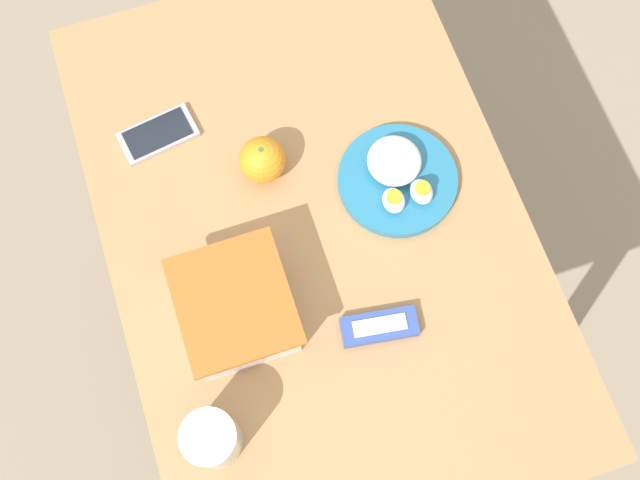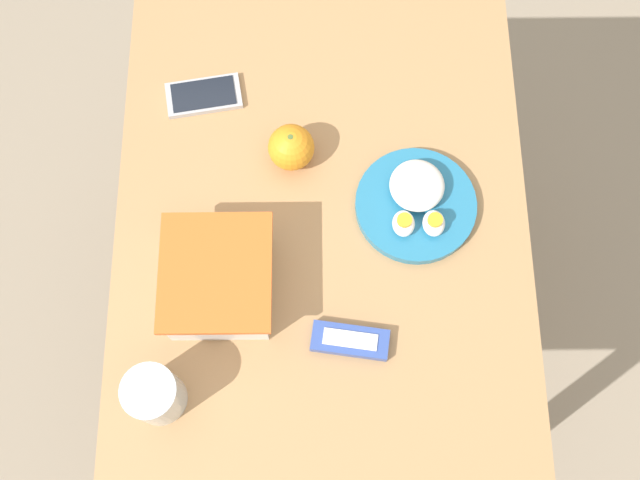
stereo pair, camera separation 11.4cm
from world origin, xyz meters
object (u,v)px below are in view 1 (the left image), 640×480
at_px(food_container, 237,309).
at_px(drinking_glass, 212,439).
at_px(candy_bar, 379,327).
at_px(cell_phone, 158,135).
at_px(rice_plate, 397,176).
at_px(orange_fruit, 263,160).

relative_size(food_container, drinking_glass, 1.94).
bearing_deg(candy_bar, cell_phone, 29.46).
height_order(rice_plate, drinking_glass, drinking_glass).
bearing_deg(orange_fruit, food_container, 154.08).
bearing_deg(drinking_glass, rice_plate, -52.19).
distance_m(food_container, candy_bar, 0.21).
bearing_deg(orange_fruit, drinking_glass, 153.76).
height_order(rice_plate, cell_phone, rice_plate).
xyz_separation_m(orange_fruit, drinking_glass, (-0.39, 0.19, 0.01)).
distance_m(rice_plate, drinking_glass, 0.49).
relative_size(food_container, orange_fruit, 2.42).
distance_m(cell_phone, drinking_glass, 0.50).
bearing_deg(drinking_glass, orange_fruit, -26.24).
height_order(orange_fruit, cell_phone, orange_fruit).
xyz_separation_m(rice_plate, cell_phone, (0.20, 0.34, -0.01)).
bearing_deg(cell_phone, orange_fruit, -127.19).
relative_size(orange_fruit, rice_plate, 0.39).
height_order(cell_phone, drinking_glass, drinking_glass).
bearing_deg(candy_bar, rice_plate, -26.44).
bearing_deg(rice_plate, food_container, 113.61).
height_order(rice_plate, candy_bar, rice_plate).
bearing_deg(candy_bar, orange_fruit, 16.05).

